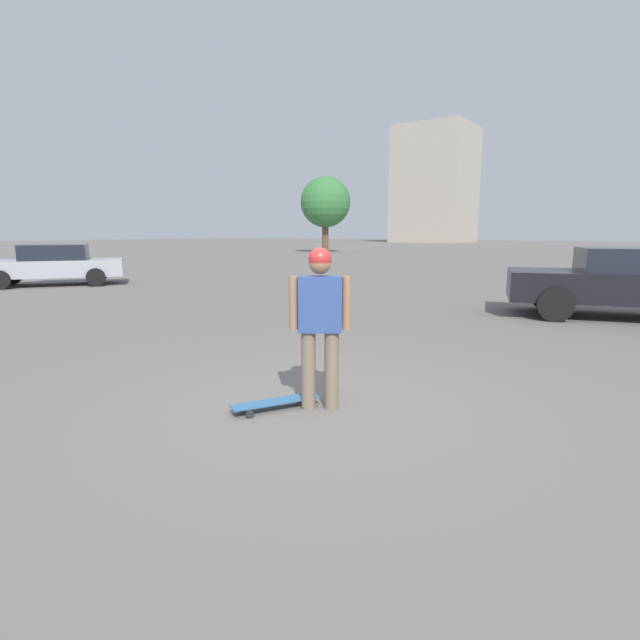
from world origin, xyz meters
name	(u,v)px	position (x,y,z in m)	size (l,w,h in m)	color
ground_plane	(320,408)	(0.00, 0.00, 0.00)	(220.00, 220.00, 0.00)	slate
person	(320,316)	(0.00, 0.00, 0.98)	(0.42, 0.53, 1.68)	#7A6B56
skateboard	(276,402)	(0.30, -0.36, 0.07)	(0.94, 0.62, 0.09)	#336693
car_parked_near	(628,281)	(-8.39, 2.03, 0.79)	(3.22, 5.05, 1.50)	black
car_parked_far	(53,264)	(-4.54, -14.72, 0.72)	(4.77, 4.01, 1.40)	#ADB2B7
building_block_distant	(435,185)	(-83.11, -34.66, 10.12)	(11.93, 12.41, 20.24)	#B2A899
tree_distant	(325,202)	(-33.04, -23.37, 4.42)	(4.45, 4.45, 6.68)	brown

